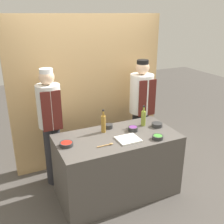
% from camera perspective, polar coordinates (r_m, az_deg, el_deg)
% --- Properties ---
extents(ground_plane, '(14.00, 14.00, 0.00)m').
position_cam_1_polar(ground_plane, '(3.93, 1.06, -16.93)').
color(ground_plane, '#4C4742').
extents(cabinet_wall, '(2.48, 0.18, 2.40)m').
position_cam_1_polar(cabinet_wall, '(4.29, -5.22, 4.38)').
color(cabinet_wall, tan).
rests_on(cabinet_wall, ground_plane).
extents(counter, '(1.61, 0.83, 0.89)m').
position_cam_1_polar(counter, '(3.68, 1.11, -11.45)').
color(counter, '#514C47').
rests_on(counter, ground_plane).
extents(sauce_bowl_green, '(0.14, 0.14, 0.05)m').
position_cam_1_polar(sauce_bowl_green, '(3.42, 9.93, -5.40)').
color(sauce_bowl_green, '#2D2D2D').
rests_on(sauce_bowl_green, counter).
extents(sauce_bowl_white, '(0.11, 0.11, 0.06)m').
position_cam_1_polar(sauce_bowl_white, '(3.67, -0.69, -3.07)').
color(sauce_bowl_white, '#2D2D2D').
rests_on(sauce_bowl_white, counter).
extents(sauce_bowl_red, '(0.16, 0.16, 0.05)m').
position_cam_1_polar(sauce_bowl_red, '(3.25, -9.89, -6.87)').
color(sauce_bowl_red, '#2D2D2D').
rests_on(sauce_bowl_red, counter).
extents(sauce_bowl_purple, '(0.14, 0.14, 0.06)m').
position_cam_1_polar(sauce_bowl_purple, '(3.60, 4.60, -3.63)').
color(sauce_bowl_purple, '#2D2D2D').
rests_on(sauce_bowl_purple, counter).
extents(sauce_bowl_yellow, '(0.15, 0.15, 0.05)m').
position_cam_1_polar(sauce_bowl_yellow, '(3.77, 9.77, -2.73)').
color(sauce_bowl_yellow, '#2D2D2D').
rests_on(sauce_bowl_yellow, counter).
extents(cutting_board, '(0.28, 0.25, 0.02)m').
position_cam_1_polar(cutting_board, '(3.36, 3.53, -5.95)').
color(cutting_board, white).
rests_on(cutting_board, counter).
extents(bottle_vinegar, '(0.06, 0.06, 0.32)m').
position_cam_1_polar(bottle_vinegar, '(3.52, -1.88, -2.50)').
color(bottle_vinegar, olive).
rests_on(bottle_vinegar, counter).
extents(bottle_oil, '(0.07, 0.07, 0.30)m').
position_cam_1_polar(bottle_oil, '(3.75, 6.85, -1.27)').
color(bottle_oil, olive).
rests_on(bottle_oil, counter).
extents(wooden_spoon, '(0.21, 0.04, 0.02)m').
position_cam_1_polar(wooden_spoon, '(3.21, -1.15, -7.17)').
color(wooden_spoon, '#B2844C').
rests_on(wooden_spoon, counter).
extents(chef_left, '(0.33, 0.33, 1.73)m').
position_cam_1_polar(chef_left, '(3.77, -13.19, -2.53)').
color(chef_left, '#28282D').
rests_on(chef_left, ground_plane).
extents(chef_right, '(0.37, 0.37, 1.74)m').
position_cam_1_polar(chef_right, '(4.27, 6.30, 0.61)').
color(chef_right, '#28282D').
rests_on(chef_right, ground_plane).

